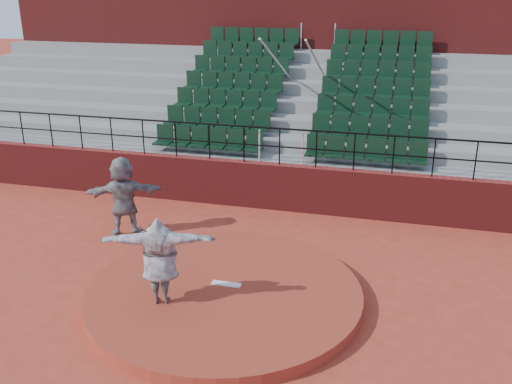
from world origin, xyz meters
TOP-DOWN VIEW (x-y plane):
  - ground at (0.00, 0.00)m, footprint 90.00×90.00m
  - pitchers_mound at (0.00, 0.00)m, footprint 5.50×5.50m
  - pitching_rubber at (0.00, 0.15)m, footprint 0.60×0.15m
  - boundary_wall at (0.00, 5.00)m, footprint 24.00×0.30m
  - wall_railing at (0.00, 5.00)m, footprint 24.04×0.05m
  - seating_deck at (0.00, 8.65)m, footprint 24.00×5.97m
  - press_box_facade at (0.00, 12.60)m, footprint 24.00×3.00m
  - pitcher at (-1.01, -0.75)m, footprint 2.20×1.11m
  - fielder at (-3.36, 2.39)m, footprint 1.96×1.31m

SIDE VIEW (x-z plane):
  - ground at x=0.00m, z-range 0.00..0.00m
  - pitchers_mound at x=0.00m, z-range 0.00..0.25m
  - pitching_rubber at x=0.00m, z-range 0.25..0.28m
  - boundary_wall at x=0.00m, z-range 0.00..1.30m
  - fielder at x=-3.36m, z-range 0.00..2.02m
  - pitcher at x=-1.01m, z-range 0.25..1.98m
  - seating_deck at x=0.00m, z-range -0.87..3.76m
  - wall_railing at x=0.00m, z-range 1.52..2.54m
  - press_box_facade at x=0.00m, z-range 0.00..7.10m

